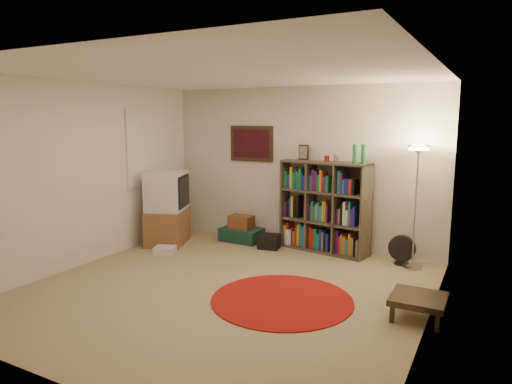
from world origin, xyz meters
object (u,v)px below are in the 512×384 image
(floor_lamp, at_px, (418,167))
(suitcase, at_px, (242,235))
(floor_fan, at_px, (402,250))
(side_table, at_px, (418,300))
(bookshelf, at_px, (323,208))
(tv_stand, at_px, (168,209))

(floor_lamp, height_order, suitcase, floor_lamp)
(floor_fan, height_order, side_table, floor_fan)
(bookshelf, bearing_deg, side_table, -38.47)
(bookshelf, height_order, suitcase, bookshelf)
(floor_fan, distance_m, tv_stand, 3.65)
(floor_lamp, bearing_deg, tv_stand, -171.58)
(tv_stand, bearing_deg, suitcase, 12.83)
(floor_lamp, relative_size, side_table, 3.15)
(tv_stand, bearing_deg, floor_fan, -10.91)
(suitcase, bearing_deg, floor_fan, 1.06)
(floor_fan, height_order, suitcase, floor_fan)
(bookshelf, distance_m, side_table, 2.54)
(floor_lamp, xyz_separation_m, floor_fan, (-0.16, 0.08, -1.18))
(bookshelf, xyz_separation_m, floor_fan, (1.21, -0.15, -0.45))
(tv_stand, bearing_deg, side_table, -35.64)
(floor_fan, height_order, tv_stand, tv_stand)
(floor_fan, bearing_deg, side_table, -72.78)
(bookshelf, bearing_deg, floor_lamp, -0.15)
(floor_fan, bearing_deg, bookshelf, 174.55)
(floor_lamp, distance_m, floor_fan, 1.19)
(floor_lamp, relative_size, suitcase, 2.46)
(floor_fan, distance_m, suitcase, 2.58)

